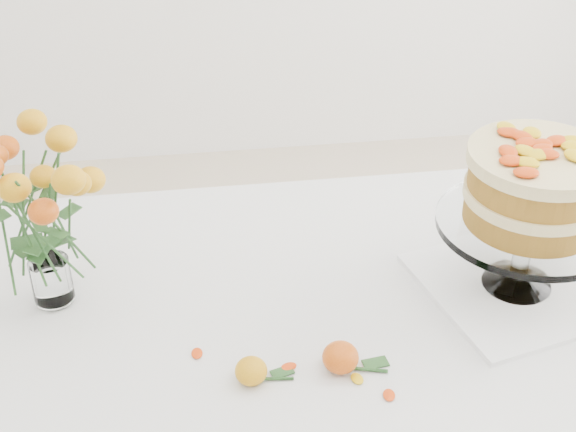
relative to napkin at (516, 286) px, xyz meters
The scene contains 10 objects.
table 0.32m from the napkin, behind, with size 1.43×0.93×0.76m.
napkin is the anchor object (origin of this frame).
cake_stand 0.19m from the napkin, ahead, with size 0.31×0.31×0.28m.
rose_vase 0.83m from the napkin, behind, with size 0.26×0.26×0.34m.
loose_rose_near 0.51m from the napkin, 161.49° to the right, with size 0.09×0.05×0.04m.
loose_rose_far 0.38m from the napkin, 155.80° to the right, with size 0.10×0.06×0.05m.
stray_petal_a 0.45m from the napkin, 161.46° to the right, with size 0.03×0.02×0.00m, color yellow.
stray_petal_b 0.37m from the napkin, 150.65° to the right, with size 0.03×0.02×0.00m, color yellow.
stray_petal_c 0.36m from the napkin, 141.96° to the right, with size 0.03×0.02×0.00m, color yellow.
stray_petal_d 0.57m from the napkin, behind, with size 0.03×0.02×0.00m, color yellow.
Camera 1 is at (-0.25, -1.00, 1.64)m, focal length 50.00 mm.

